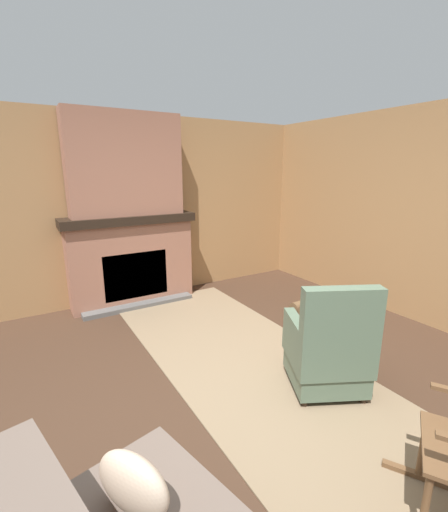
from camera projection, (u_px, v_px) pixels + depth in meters
ground_plane at (234, 407)px, 2.68m from camera, size 14.00×14.00×0.00m
wood_panel_wall_left at (124, 210)px, 4.70m from camera, size 0.06×6.15×2.54m
fireplace_hearth at (132, 260)px, 4.68m from camera, size 0.57×1.74×1.22m
chimney_breast at (125, 165)px, 4.38m from camera, size 0.31×1.44×1.30m
area_rug at (250, 364)px, 3.28m from camera, size 4.15×1.54×0.01m
armchair at (328, 351)px, 2.80m from camera, size 0.79×0.80×0.98m
firewood_stack at (312, 309)px, 4.39m from camera, size 0.47×0.42×0.15m
oil_lamp_vase at (94, 208)px, 4.33m from camera, size 0.10×0.10×0.31m
storage_case at (158, 208)px, 4.76m from camera, size 0.15×0.21×0.14m
decorative_plate_on_mantel at (130, 206)px, 4.58m from camera, size 0.06×0.22×0.22m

